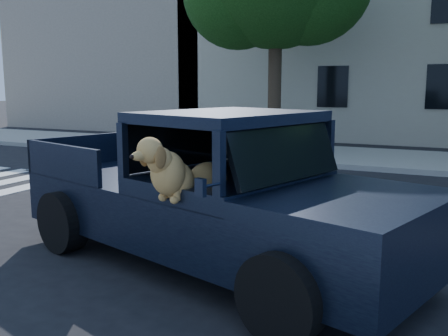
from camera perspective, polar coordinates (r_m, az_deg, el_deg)
The scene contains 4 objects.
ground at distance 6.77m, azimuth 9.80°, elevation -10.10°, with size 120.00×120.00×0.00m, color black.
far_sidewalk at distance 15.60m, azimuth 19.11°, elevation 0.89°, with size 60.00×4.00×0.15m, color gray.
building_left at distance 28.20m, azimuth -11.05°, elevation 12.81°, with size 12.00×6.00×8.00m, color tan.
pickup_truck at distance 6.36m, azimuth -2.02°, elevation -5.06°, with size 5.80×3.60×1.94m.
Camera 1 is at (1.69, -6.16, 2.25)m, focal length 40.00 mm.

